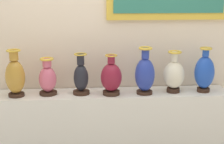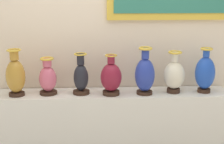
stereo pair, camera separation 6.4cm
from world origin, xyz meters
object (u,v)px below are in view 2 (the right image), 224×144
(vase_cobalt, at_px, (145,74))
(vase_ivory, at_px, (174,75))
(vase_ochre, at_px, (16,76))
(vase_rose, at_px, (48,78))
(vase_sapphire, at_px, (205,73))
(vase_burgundy, at_px, (111,78))
(vase_onyx, at_px, (81,77))

(vase_cobalt, xyz_separation_m, vase_ivory, (0.26, 0.03, -0.02))
(vase_ochre, height_order, vase_rose, vase_ochre)
(vase_ivory, relative_size, vase_sapphire, 0.93)
(vase_burgundy, bearing_deg, vase_cobalt, 0.68)
(vase_burgundy, bearing_deg, vase_onyx, 171.77)
(vase_onyx, bearing_deg, vase_ochre, -177.58)
(vase_rose, height_order, vase_ivory, vase_ivory)
(vase_cobalt, xyz_separation_m, vase_sapphire, (0.53, 0.02, 0.00))
(vase_ivory, bearing_deg, vase_sapphire, -1.57)
(vase_burgundy, height_order, vase_sapphire, vase_sapphire)
(vase_ochre, bearing_deg, vase_rose, 6.47)
(vase_cobalt, bearing_deg, vase_onyx, 176.46)
(vase_onyx, relative_size, vase_burgundy, 1.02)
(vase_rose, distance_m, vase_cobalt, 0.84)
(vase_rose, xyz_separation_m, vase_onyx, (0.29, -0.01, 0.01))
(vase_rose, distance_m, vase_onyx, 0.29)
(vase_onyx, relative_size, vase_ivory, 0.97)
(vase_burgundy, bearing_deg, vase_ivory, 3.29)
(vase_rose, bearing_deg, vase_burgundy, -4.65)
(vase_cobalt, bearing_deg, vase_burgundy, -179.32)
(vase_rose, bearing_deg, vase_sapphire, -0.83)
(vase_rose, height_order, vase_sapphire, vase_sapphire)
(vase_rose, height_order, vase_cobalt, vase_cobalt)
(vase_ochre, bearing_deg, vase_sapphire, 0.36)
(vase_rose, relative_size, vase_ivory, 0.88)
(vase_cobalt, bearing_deg, vase_sapphire, 2.25)
(vase_ochre, xyz_separation_m, vase_onyx, (0.55, 0.02, -0.03))
(vase_onyx, distance_m, vase_burgundy, 0.26)
(vase_ochre, distance_m, vase_onyx, 0.55)
(vase_ivory, distance_m, vase_sapphire, 0.27)
(vase_onyx, xyz_separation_m, vase_burgundy, (0.26, -0.04, 0.00))
(vase_ochre, relative_size, vase_sapphire, 1.01)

